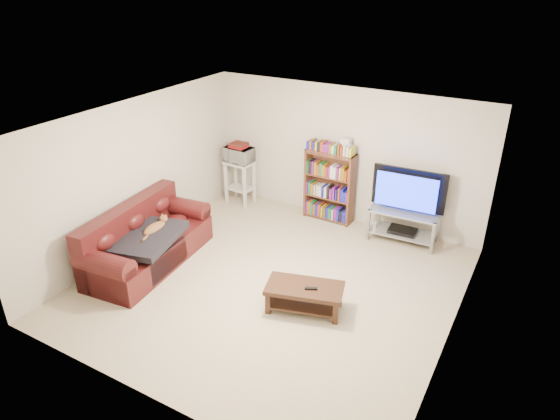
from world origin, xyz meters
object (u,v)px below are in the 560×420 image
Objects in this scene: sofa at (145,243)px; coffee_table at (305,293)px; bookshelf at (329,185)px; tv_stand at (404,221)px.

sofa is 2.70m from coffee_table.
coffee_table is 0.86× the size of bookshelf.
bookshelf is (-0.85, 2.61, 0.41)m from coffee_table.
sofa is 2.02× the size of coffee_table.
sofa is at bearing -144.17° from tv_stand.
coffee_table is at bearing -2.86° from sofa.
sofa is 4.19m from tv_stand.
tv_stand is 0.88× the size of bookshelf.
sofa reaches higher than tv_stand.
tv_stand is (3.27, 2.62, 0.05)m from sofa.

